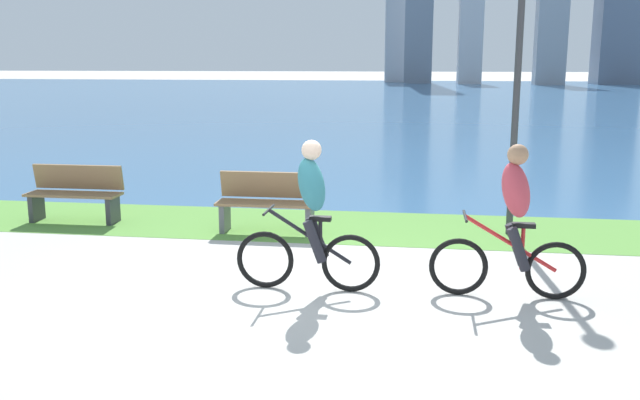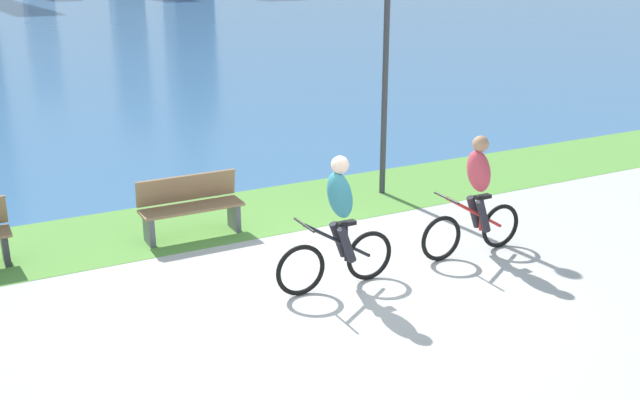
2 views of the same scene
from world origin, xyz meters
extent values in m
plane|color=#B2AFA8|center=(0.00, 0.00, 0.00)|extent=(300.00, 300.00, 0.00)
cube|color=#59933D|center=(0.00, 3.17, 0.00)|extent=(120.00, 2.20, 0.01)
cube|color=#386693|center=(0.00, 42.84, 0.00)|extent=(300.00, 77.12, 0.00)
torus|color=black|center=(-0.45, 0.11, 0.33)|extent=(0.66, 0.06, 0.66)
torus|color=black|center=(0.52, 0.11, 0.33)|extent=(0.66, 0.06, 0.66)
cylinder|color=black|center=(0.06, 0.11, 0.62)|extent=(0.95, 0.04, 0.62)
cylinder|color=black|center=(0.18, 0.11, 0.57)|extent=(0.04, 0.04, 0.48)
cube|color=black|center=(0.18, 0.11, 0.83)|extent=(0.24, 0.10, 0.05)
cylinder|color=black|center=(-0.40, 0.11, 0.91)|extent=(0.03, 0.52, 0.03)
ellipsoid|color=teal|center=(0.08, 0.11, 1.21)|extent=(0.40, 0.36, 0.65)
sphere|color=beige|center=(0.08, 0.11, 1.59)|extent=(0.22, 0.22, 0.22)
cylinder|color=#26262D|center=(0.13, 0.01, 0.59)|extent=(0.27, 0.11, 0.49)
cylinder|color=#26262D|center=(0.13, 0.21, 0.59)|extent=(0.27, 0.11, 0.49)
torus|color=black|center=(1.70, 0.18, 0.32)|extent=(0.64, 0.06, 0.64)
torus|color=black|center=(2.73, 0.18, 0.32)|extent=(0.64, 0.06, 0.64)
cylinder|color=red|center=(2.24, 0.18, 0.61)|extent=(1.00, 0.04, 0.61)
cylinder|color=red|center=(2.37, 0.18, 0.56)|extent=(0.04, 0.04, 0.47)
cube|color=black|center=(2.37, 0.18, 0.81)|extent=(0.24, 0.10, 0.05)
cylinder|color=black|center=(1.75, 0.18, 0.89)|extent=(0.03, 0.52, 0.03)
ellipsoid|color=#BF3F4C|center=(2.27, 0.18, 1.19)|extent=(0.40, 0.36, 0.65)
sphere|color=#A57A59|center=(2.27, 0.18, 1.57)|extent=(0.22, 0.22, 0.22)
cylinder|color=#26262D|center=(2.32, 0.08, 0.57)|extent=(0.27, 0.11, 0.49)
cylinder|color=#26262D|center=(2.32, 0.28, 0.57)|extent=(0.27, 0.11, 0.49)
cube|color=olive|center=(-0.99, 2.61, 0.45)|extent=(1.50, 0.45, 0.04)
cube|color=olive|center=(-0.99, 2.80, 0.70)|extent=(1.50, 0.11, 0.40)
cube|color=#595960|center=(-0.34, 2.61, 0.23)|extent=(0.08, 0.37, 0.45)
cube|color=#595960|center=(-1.64, 2.61, 0.23)|extent=(0.08, 0.37, 0.45)
cube|color=olive|center=(-4.19, 2.85, 0.45)|extent=(1.50, 0.45, 0.04)
cube|color=olive|center=(-4.19, 3.05, 0.70)|extent=(1.50, 0.11, 0.40)
cube|color=#38383D|center=(-3.54, 2.85, 0.23)|extent=(0.08, 0.37, 0.45)
cube|color=#38383D|center=(-4.84, 2.85, 0.23)|extent=(0.08, 0.37, 0.45)
cylinder|color=#38383D|center=(2.59, 3.07, 1.96)|extent=(0.10, 0.10, 3.92)
cube|color=#B7B7BC|center=(-2.00, 76.71, 7.20)|extent=(2.46, 3.27, 14.40)
cube|color=#B7B7BC|center=(6.19, 71.17, 5.25)|extent=(2.47, 3.76, 10.49)
cube|color=#8C939E|center=(14.18, 68.75, 6.99)|extent=(2.99, 2.54, 13.98)
cube|color=slate|center=(21.51, 71.79, 7.15)|extent=(4.31, 4.48, 14.30)
camera|label=1|loc=(1.26, -7.26, 2.55)|focal=38.90mm
camera|label=2|loc=(-4.06, -7.26, 4.00)|focal=41.44mm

